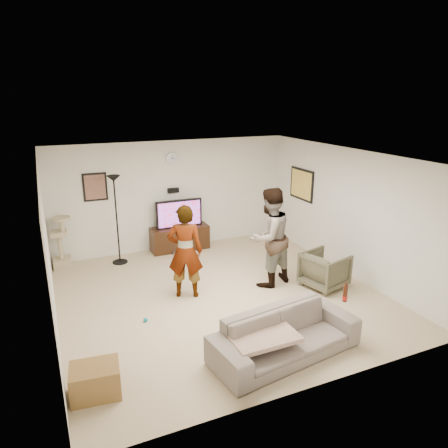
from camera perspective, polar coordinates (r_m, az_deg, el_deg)
name	(u,v)px	position (r m, az deg, el deg)	size (l,w,h in m)	color
floor	(220,295)	(7.68, -0.57, -9.73)	(5.50, 5.50, 0.02)	tan
ceiling	(219,156)	(6.90, -0.63, 9.23)	(5.50, 5.50, 0.02)	silver
wall_back	(173,195)	(9.68, -7.02, 3.91)	(5.50, 0.04, 2.50)	white
wall_front	(314,298)	(4.97, 12.16, -9.84)	(5.50, 0.04, 2.50)	white
wall_left	(48,253)	(6.67, -22.92, -3.67)	(0.04, 5.50, 2.50)	white
wall_right	(347,212)	(8.60, 16.51, 1.58)	(0.04, 5.50, 2.50)	white
wall_clock	(172,159)	(9.50, -7.16, 8.86)	(0.26, 0.26, 0.04)	silver
wall_speaker	(173,190)	(9.60, -6.95, 4.58)	(0.25, 0.10, 0.10)	black
picture_back	(95,187)	(9.26, -17.20, 4.85)	(0.42, 0.03, 0.52)	brown
picture_right	(302,184)	(9.77, 10.55, 5.36)	(0.03, 0.78, 0.62)	gold
tv_stand	(180,238)	(9.75, -6.06, -1.93)	(1.33, 0.45, 0.56)	black
console_box	(183,254)	(9.46, -5.62, -4.09)	(0.40, 0.30, 0.07)	silver
tv	(179,213)	(9.57, -6.17, 1.44)	(1.07, 0.08, 0.64)	black
tv_screen	(180,214)	(9.53, -6.09, 1.37)	(0.99, 0.01, 0.56)	#664BCE
floor_lamp	(117,220)	(9.01, -14.43, 0.47)	(0.32, 0.32, 1.90)	black
cat_tree	(60,242)	(9.26, -21.53, -2.36)	(0.35, 0.35, 1.11)	tan
person_left	(185,252)	(7.35, -5.32, -3.76)	(0.62, 0.41, 1.70)	#BABABA
person_right	(269,237)	(7.79, 6.22, -1.84)	(0.91, 0.71, 1.88)	navy
sofa	(285,335)	(6.00, 8.38, -14.79)	(2.13, 0.83, 0.62)	slate
throw_blanket	(261,334)	(5.78, 5.10, -14.79)	(0.90, 0.70, 0.06)	tan
beer_bottle	(345,293)	(6.32, 16.23, -9.10)	(0.06, 0.06, 0.25)	#3D180B
armchair	(325,270)	(8.07, 13.59, -6.11)	(0.72, 0.74, 0.67)	#464432
side_table	(95,381)	(5.58, -17.17, -19.77)	(0.58, 0.43, 0.39)	brown
toy_ball	(146,320)	(6.95, -10.67, -12.74)	(0.07, 0.07, 0.07)	#097F96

